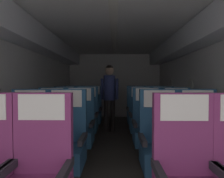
% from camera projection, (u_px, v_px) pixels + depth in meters
% --- Properties ---
extents(ground, '(3.36, 7.41, 0.02)m').
position_uv_depth(ground, '(114.00, 153.00, 3.35)').
color(ground, '#3D3833').
extents(fuselage_shell, '(3.24, 7.06, 2.21)m').
position_uv_depth(fuselage_shell, '(114.00, 59.00, 3.54)').
color(fuselage_shell, silver).
rests_on(fuselage_shell, ground).
extents(seat_b_left_window, '(0.48, 0.48, 1.10)m').
position_uv_depth(seat_b_left_window, '(27.00, 144.00, 2.29)').
color(seat_b_left_window, '#38383D').
rests_on(seat_b_left_window, ground).
extents(seat_b_left_aisle, '(0.48, 0.48, 1.10)m').
position_uv_depth(seat_b_left_aisle, '(65.00, 144.00, 2.29)').
color(seat_b_left_aisle, '#38383D').
rests_on(seat_b_left_aisle, ground).
extents(seat_b_right_aisle, '(0.48, 0.48, 1.10)m').
position_uv_depth(seat_b_right_aisle, '(200.00, 145.00, 2.26)').
color(seat_b_right_aisle, '#38383D').
rests_on(seat_b_right_aisle, ground).
extents(seat_b_right_window, '(0.48, 0.48, 1.10)m').
position_uv_depth(seat_b_right_window, '(161.00, 145.00, 2.26)').
color(seat_b_right_window, '#38383D').
rests_on(seat_b_right_window, ground).
extents(seat_c_left_window, '(0.48, 0.48, 1.10)m').
position_uv_depth(seat_c_left_window, '(51.00, 128.00, 3.14)').
color(seat_c_left_window, '#38383D').
rests_on(seat_c_left_window, ground).
extents(seat_c_left_aisle, '(0.48, 0.48, 1.10)m').
position_uv_depth(seat_c_left_aisle, '(79.00, 128.00, 3.11)').
color(seat_c_left_aisle, '#38383D').
rests_on(seat_c_left_aisle, ground).
extents(seat_c_right_aisle, '(0.48, 0.48, 1.10)m').
position_uv_depth(seat_c_right_aisle, '(178.00, 128.00, 3.11)').
color(seat_c_right_aisle, '#38383D').
rests_on(seat_c_right_aisle, ground).
extents(seat_c_right_window, '(0.48, 0.48, 1.10)m').
position_uv_depth(seat_c_right_window, '(148.00, 128.00, 3.12)').
color(seat_c_right_window, '#38383D').
rests_on(seat_c_right_window, ground).
extents(seat_d_left_window, '(0.48, 0.48, 1.10)m').
position_uv_depth(seat_d_left_window, '(64.00, 118.00, 3.97)').
color(seat_d_left_window, '#38383D').
rests_on(seat_d_left_window, ground).
extents(seat_d_left_aisle, '(0.48, 0.48, 1.10)m').
position_uv_depth(seat_d_left_aisle, '(86.00, 118.00, 3.97)').
color(seat_d_left_aisle, '#38383D').
rests_on(seat_d_left_aisle, ground).
extents(seat_d_right_aisle, '(0.48, 0.48, 1.10)m').
position_uv_depth(seat_d_right_aisle, '(164.00, 118.00, 3.95)').
color(seat_d_right_aisle, '#38383D').
rests_on(seat_d_right_aisle, ground).
extents(seat_d_right_window, '(0.48, 0.48, 1.10)m').
position_uv_depth(seat_d_right_window, '(141.00, 118.00, 3.95)').
color(seat_d_right_window, '#38383D').
rests_on(seat_d_right_window, ground).
extents(seat_e_left_window, '(0.48, 0.48, 1.10)m').
position_uv_depth(seat_e_left_window, '(73.00, 112.00, 4.80)').
color(seat_e_left_window, '#38383D').
rests_on(seat_e_left_window, ground).
extents(seat_e_left_aisle, '(0.48, 0.48, 1.10)m').
position_uv_depth(seat_e_left_aisle, '(92.00, 112.00, 4.80)').
color(seat_e_left_aisle, '#38383D').
rests_on(seat_e_left_aisle, ground).
extents(seat_e_right_aisle, '(0.48, 0.48, 1.10)m').
position_uv_depth(seat_e_right_aisle, '(156.00, 112.00, 4.77)').
color(seat_e_right_aisle, '#38383D').
rests_on(seat_e_right_aisle, ground).
extents(seat_e_right_window, '(0.48, 0.48, 1.10)m').
position_uv_depth(seat_e_right_window, '(137.00, 112.00, 4.79)').
color(seat_e_right_window, '#38383D').
rests_on(seat_e_right_window, ground).
extents(flight_attendant, '(0.43, 0.28, 1.60)m').
position_uv_depth(flight_attendant, '(109.00, 90.00, 4.80)').
color(flight_attendant, black).
rests_on(flight_attendant, ground).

